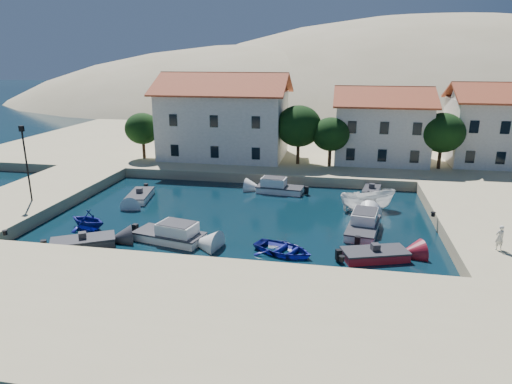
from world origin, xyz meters
TOP-DOWN VIEW (x-y plane):
  - ground at (0.00, 0.00)m, footprint 400.00×400.00m
  - quay_south at (0.00, -6.00)m, footprint 52.00×12.00m
  - quay_west at (-19.00, 10.00)m, footprint 8.00×20.00m
  - quay_north at (2.00, 38.00)m, footprint 80.00×36.00m
  - hills at (20.64, 123.62)m, footprint 254.00×176.00m
  - building_left at (-6.00, 28.00)m, footprint 14.70×9.45m
  - building_mid at (12.00, 29.00)m, footprint 10.50×8.40m
  - building_right at (24.00, 30.00)m, footprint 9.45×8.40m
  - trees at (4.51, 25.46)m, footprint 37.30×5.30m
  - lamppost at (-17.50, 8.00)m, footprint 0.35×0.25m
  - bollards at (2.80, 3.87)m, footprint 29.36×9.56m
  - motorboat_grey_sw at (-9.40, 2.05)m, footprint 4.55×3.69m
  - cabin_cruiser_south at (-3.98, 4.16)m, footprint 5.33×3.16m
  - rowboat_south at (4.21, 3.51)m, footprint 4.93×4.30m
  - motorboat_red_se at (10.12, 3.68)m, footprint 4.52×3.08m
  - cabin_cruiser_east at (9.54, 8.36)m, footprint 2.88×5.41m
  - boat_east at (10.10, 13.70)m, footprint 5.13×3.22m
  - motorboat_white_ne at (10.70, 18.34)m, footprint 1.98×3.34m
  - rowboat_west at (-10.92, 5.34)m, footprint 3.79×3.50m
  - motorboat_white_west at (-10.15, 12.88)m, footprint 2.48×4.33m
  - cabin_cruiser_north at (2.11, 17.32)m, footprint 4.57×2.29m
  - pedestrian at (17.55, 4.30)m, footprint 0.68×0.57m

SIDE VIEW (x-z plane):
  - hills at x=20.64m, z-range -72.90..26.10m
  - ground at x=0.00m, z-range 0.00..0.00m
  - rowboat_south at x=4.21m, z-range -0.43..0.43m
  - boat_east at x=10.10m, z-range -0.93..0.93m
  - rowboat_west at x=-10.92m, z-range -0.83..0.83m
  - motorboat_grey_sw at x=-9.40m, z-range -0.33..0.92m
  - motorboat_red_se at x=10.12m, z-range -0.33..0.92m
  - motorboat_white_west at x=-10.15m, z-range -0.33..0.92m
  - motorboat_white_ne at x=10.70m, z-range -0.33..0.92m
  - cabin_cruiser_south at x=-3.98m, z-range -0.32..1.28m
  - cabin_cruiser_east at x=9.54m, z-range -0.32..1.28m
  - cabin_cruiser_north at x=2.11m, z-range -0.32..1.28m
  - quay_south at x=0.00m, z-range 0.00..1.00m
  - quay_west at x=-19.00m, z-range 0.00..1.00m
  - quay_north at x=2.00m, z-range 0.00..1.00m
  - bollards at x=2.80m, z-range 1.00..1.30m
  - pedestrian at x=17.55m, z-range 1.00..2.60m
  - lamppost at x=-17.50m, z-range 1.64..7.87m
  - trees at x=4.51m, z-range 1.61..8.06m
  - building_mid at x=12.00m, z-range 1.07..9.37m
  - building_right at x=24.00m, z-range 1.07..9.87m
  - building_left at x=-6.00m, z-range 1.09..10.79m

